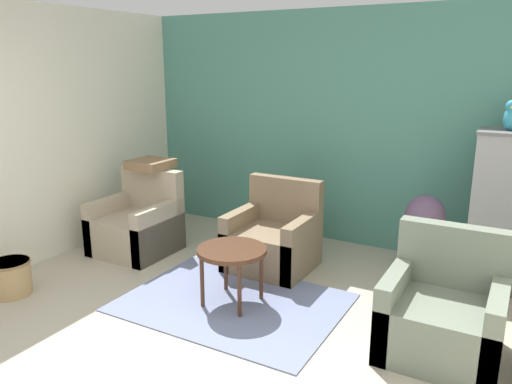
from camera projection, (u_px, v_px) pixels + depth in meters
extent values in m
plane|color=#B2A893|center=(143.00, 374.00, 3.40)|extent=(20.00, 20.00, 0.00)
cube|color=#4C897A|center=(324.00, 128.00, 5.77)|extent=(4.71, 0.06, 2.64)
cube|color=silver|center=(72.00, 131.00, 5.51)|extent=(0.06, 3.17, 2.64)
cube|color=slate|center=(232.00, 302.00, 4.40)|extent=(1.88, 1.39, 0.01)
cylinder|color=#472819|center=(232.00, 250.00, 4.28)|extent=(0.60, 0.60, 0.04)
cylinder|color=#472819|center=(202.00, 282.00, 4.28)|extent=(0.04, 0.04, 0.48)
cylinder|color=#472819|center=(239.00, 291.00, 4.10)|extent=(0.04, 0.04, 0.48)
cylinder|color=#472819|center=(226.00, 267.00, 4.59)|extent=(0.04, 0.04, 0.48)
cylinder|color=#472819|center=(261.00, 275.00, 4.42)|extent=(0.04, 0.04, 0.48)
cube|color=tan|center=(135.00, 234.00, 5.55)|extent=(0.81, 0.77, 0.42)
cube|color=tan|center=(152.00, 189.00, 5.70)|extent=(0.81, 0.14, 0.48)
cube|color=tan|center=(112.00, 222.00, 5.69)|extent=(0.12, 0.77, 0.59)
cube|color=tan|center=(159.00, 232.00, 5.37)|extent=(0.12, 0.77, 0.59)
cube|color=slate|center=(441.00, 328.00, 3.58)|extent=(0.81, 0.77, 0.42)
cube|color=slate|center=(454.00, 255.00, 3.73)|extent=(0.81, 0.14, 0.48)
cube|color=slate|center=(394.00, 306.00, 3.72)|extent=(0.12, 0.77, 0.59)
cube|color=slate|center=(495.00, 330.00, 3.40)|extent=(0.12, 0.77, 0.59)
cube|color=#7A664C|center=(272.00, 249.00, 5.11)|extent=(0.81, 0.77, 0.42)
cube|color=#7A664C|center=(286.00, 199.00, 5.26)|extent=(0.81, 0.14, 0.48)
cube|color=#7A664C|center=(243.00, 235.00, 5.25)|extent=(0.12, 0.77, 0.59)
cube|color=#7A664C|center=(303.00, 247.00, 4.93)|extent=(0.12, 0.77, 0.59)
cube|color=slate|center=(490.00, 280.00, 4.80)|extent=(0.51, 0.51, 0.06)
cube|color=#939399|center=(499.00, 208.00, 4.62)|extent=(0.47, 0.47, 1.38)
cube|color=slate|center=(509.00, 132.00, 4.44)|extent=(0.49, 0.49, 0.03)
ellipsoid|color=teal|center=(511.00, 119.00, 4.41)|extent=(0.13, 0.16, 0.20)
sphere|color=teal|center=(512.00, 106.00, 4.36)|extent=(0.11, 0.11, 0.11)
cone|color=gold|center=(512.00, 107.00, 4.32)|extent=(0.05, 0.05, 0.05)
cone|color=teal|center=(511.00, 120.00, 4.47)|extent=(0.06, 0.13, 0.17)
cylinder|color=beige|center=(421.00, 265.00, 5.00)|extent=(0.22, 0.22, 0.19)
cylinder|color=brown|center=(423.00, 242.00, 4.93)|extent=(0.03, 0.03, 0.30)
sphere|color=#664C6B|center=(425.00, 214.00, 4.86)|extent=(0.38, 0.38, 0.38)
sphere|color=#664C6B|center=(415.00, 218.00, 4.96)|extent=(0.23, 0.23, 0.23)
sphere|color=#664C6B|center=(434.00, 221.00, 4.80)|extent=(0.21, 0.21, 0.21)
cylinder|color=tan|center=(11.00, 278.00, 4.54)|extent=(0.35, 0.35, 0.32)
cylinder|color=olive|center=(9.00, 263.00, 4.50)|extent=(0.37, 0.37, 0.02)
cube|color=#846647|center=(151.00, 164.00, 5.63)|extent=(0.43, 0.43, 0.10)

